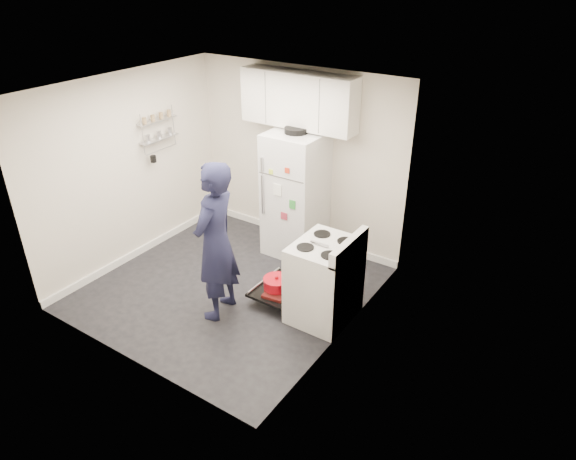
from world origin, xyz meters
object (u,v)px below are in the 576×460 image
Objects in this scene: person at (216,242)px; open_oven_door at (279,286)px; refrigerator at (296,194)px; electric_range at (323,281)px.

open_oven_door is at bearing 131.55° from person.
open_oven_door is 0.38× the size of person.
refrigerator is 0.96× the size of person.
electric_range is 0.61× the size of refrigerator.
electric_range is 1.59m from refrigerator.
refrigerator is (-1.08, 1.10, 0.40)m from electric_range.
electric_range is 1.29m from person.
refrigerator is at bearing 134.58° from electric_range.
electric_range is at bearing 109.78° from person.
electric_range is 1.57× the size of open_oven_door.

